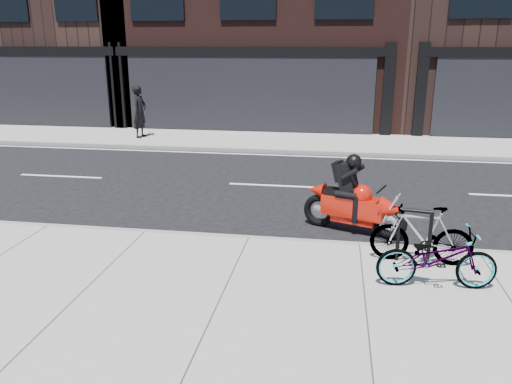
% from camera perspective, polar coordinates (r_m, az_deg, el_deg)
% --- Properties ---
extents(ground, '(120.00, 120.00, 0.00)m').
position_cam_1_polar(ground, '(11.07, 0.91, -2.09)').
color(ground, black).
rests_on(ground, ground).
extents(sidewalk_near, '(60.00, 6.00, 0.13)m').
position_cam_1_polar(sidewalk_near, '(6.58, -5.55, -15.46)').
color(sidewalk_near, gray).
rests_on(sidewalk_near, ground).
extents(sidewalk_far, '(60.00, 3.50, 0.13)m').
position_cam_1_polar(sidewalk_far, '(18.52, 4.36, 5.74)').
color(sidewalk_far, gray).
rests_on(sidewalk_far, ground).
extents(bike_rack, '(0.54, 0.14, 0.91)m').
position_cam_1_polar(bike_rack, '(8.41, 17.65, -4.30)').
color(bike_rack, black).
rests_on(bike_rack, sidewalk_near).
extents(bicycle_front, '(1.75, 0.72, 0.90)m').
position_cam_1_polar(bicycle_front, '(7.71, 19.95, -7.13)').
color(bicycle_front, gray).
rests_on(bicycle_front, sidewalk_near).
extents(bicycle_rear, '(1.64, 0.59, 0.97)m').
position_cam_1_polar(bicycle_rear, '(8.44, 18.40, -4.64)').
color(bicycle_rear, gray).
rests_on(bicycle_rear, sidewalk_near).
extents(motorcycle, '(2.01, 1.06, 1.56)m').
position_cam_1_polar(motorcycle, '(9.78, 11.64, -1.09)').
color(motorcycle, black).
rests_on(motorcycle, ground).
extents(pedestrian, '(0.56, 0.76, 1.93)m').
position_cam_1_polar(pedestrian, '(19.39, -13.15, 8.93)').
color(pedestrian, black).
rests_on(pedestrian, sidewalk_far).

